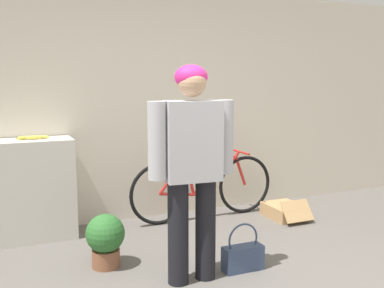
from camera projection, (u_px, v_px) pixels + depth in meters
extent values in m
cube|color=beige|center=(142.00, 105.00, 5.06)|extent=(8.00, 0.06, 2.60)
cube|color=white|center=(188.00, 183.00, 5.39)|extent=(0.08, 0.01, 0.12)
cube|color=beige|center=(29.00, 190.00, 4.44)|extent=(0.86, 0.42, 1.00)
cylinder|color=black|center=(178.00, 233.00, 3.47)|extent=(0.16, 0.16, 0.82)
cylinder|color=black|center=(205.00, 229.00, 3.57)|extent=(0.16, 0.16, 0.82)
cube|color=#B2B2B7|center=(192.00, 141.00, 3.42)|extent=(0.44, 0.27, 0.61)
cylinder|color=#B2B2B7|center=(157.00, 141.00, 3.30)|extent=(0.14, 0.14, 0.58)
cylinder|color=#B2B2B7|center=(225.00, 137.00, 3.53)|extent=(0.14, 0.14, 0.58)
sphere|color=tan|center=(192.00, 82.00, 3.35)|extent=(0.22, 0.22, 0.22)
ellipsoid|color=#EA2884|center=(191.00, 77.00, 3.36)|extent=(0.25, 0.23, 0.19)
torus|color=black|center=(160.00, 194.00, 4.90)|extent=(0.69, 0.05, 0.69)
torus|color=black|center=(245.00, 185.00, 5.34)|extent=(0.69, 0.05, 0.69)
cylinder|color=red|center=(177.00, 194.00, 4.99)|extent=(0.41, 0.04, 0.09)
cylinder|color=red|center=(172.00, 177.00, 4.94)|extent=(0.33, 0.04, 0.38)
cylinder|color=red|center=(189.00, 177.00, 5.02)|extent=(0.14, 0.04, 0.42)
cylinder|color=red|center=(215.00, 175.00, 5.16)|extent=(0.56, 0.05, 0.43)
cylinder|color=red|center=(211.00, 158.00, 5.11)|extent=(0.65, 0.04, 0.05)
cylinder|color=red|center=(240.00, 171.00, 5.29)|extent=(0.16, 0.04, 0.36)
cylinder|color=red|center=(237.00, 154.00, 5.24)|extent=(0.07, 0.03, 0.08)
cylinder|color=red|center=(239.00, 151.00, 5.25)|extent=(0.03, 0.46, 0.02)
ellipsoid|color=black|center=(185.00, 158.00, 4.97)|extent=(0.22, 0.08, 0.05)
ellipsoid|color=#EAD64C|center=(33.00, 138.00, 4.38)|extent=(0.14, 0.04, 0.04)
ellipsoid|color=#EAD64C|center=(23.00, 138.00, 4.36)|extent=(0.13, 0.09, 0.04)
ellipsoid|color=#EAD64C|center=(43.00, 137.00, 4.43)|extent=(0.13, 0.09, 0.03)
sphere|color=brown|center=(17.00, 138.00, 4.35)|extent=(0.02, 0.02, 0.02)
cube|color=#334260|center=(243.00, 258.00, 3.75)|extent=(0.35, 0.13, 0.21)
torus|color=#334260|center=(243.00, 239.00, 3.73)|extent=(0.28, 0.02, 0.28)
cube|color=tan|center=(284.00, 211.00, 5.19)|extent=(0.38, 0.46, 0.15)
cube|color=tan|center=(297.00, 211.00, 4.97)|extent=(0.36, 0.17, 0.21)
cylinder|color=brown|center=(106.00, 258.00, 3.82)|extent=(0.24, 0.24, 0.15)
sphere|color=#2D6B2D|center=(105.00, 233.00, 3.79)|extent=(0.33, 0.33, 0.33)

